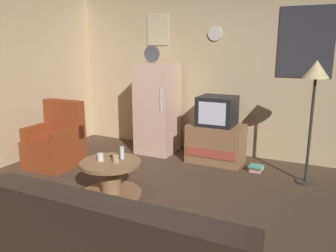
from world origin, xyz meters
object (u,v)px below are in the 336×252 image
Objects in this scene: coffee_table at (111,178)px; armchair at (56,143)px; crt_tv at (217,111)px; mug_ceramic_tan at (116,159)px; fridge at (157,108)px; book_stack at (256,168)px; standing_lamp at (315,79)px; mug_ceramic_white at (100,157)px; remote_control at (116,157)px; wine_glass at (122,153)px; tv_stand at (216,143)px.

armchair reaches higher than coffee_table.
mug_ceramic_tan is (-0.67, -1.72, -0.34)m from crt_tv.
book_stack is (1.71, -0.22, -0.71)m from fridge.
coffee_table is at bearing -145.38° from standing_lamp.
armchair is 4.37× the size of book_stack.
mug_ceramic_white is 2.24m from book_stack.
remote_control is at bearing 61.95° from mug_ceramic_white.
remote_control reaches higher than book_stack.
wine_glass is at bearing -113.35° from crt_tv.
crt_tv reaches higher than wine_glass.
armchair is at bearing -165.60° from standing_lamp.
mug_ceramic_white and mug_ceramic_tan have the same top height.
armchair is (-2.13, -1.17, 0.04)m from tv_stand.
standing_lamp is 2.77m from coffee_table.
crt_tv is at bearing 68.79° from mug_ceramic_tan.
armchair reaches higher than wine_glass.
wine_glass is at bearing -77.00° from fridge.
tv_stand is at bearing 64.75° from remote_control.
mug_ceramic_white reaches higher than coffee_table.
fridge is at bearing 99.77° from coffee_table.
fridge is at bearing 172.64° from book_stack.
remote_control is (-0.77, -1.57, -0.37)m from crt_tv.
standing_lamp is 7.24× the size of book_stack.
coffee_table is 4.80× the size of wine_glass.
fridge is 11.80× the size of wine_glass.
wine_glass is (0.07, 0.15, 0.29)m from coffee_table.
mug_ceramic_white is (-0.12, -0.03, 0.26)m from coffee_table.
crt_tv is at bearing 166.90° from book_stack.
tv_stand is 9.33× the size of mug_ceramic_tan.
crt_tv is at bearing -22.45° from tv_stand.
standing_lamp reaches higher than tv_stand.
mug_ceramic_tan is 2.09m from book_stack.
mug_ceramic_tan is at bearing -130.10° from book_stack.
standing_lamp is (2.38, -0.35, 0.60)m from fridge.
mug_ceramic_tan is (-1.99, -1.44, -0.89)m from standing_lamp.
coffee_table is at bearing -131.87° from book_stack.
wine_glass is (0.38, -1.64, -0.25)m from fridge.
coffee_table is 8.00× the size of mug_ceramic_white.
crt_tv is 1.01m from book_stack.
crt_tv is 2.48m from armchair.
fridge is 2.46× the size of coffee_table.
book_stack is (1.43, 1.41, -0.39)m from remote_control.
armchair reaches higher than book_stack.
armchair reaches higher than remote_control.
crt_tv is (0.00, -0.00, 0.51)m from tv_stand.
crt_tv is 1.46m from standing_lamp.
mug_ceramic_white is at bearing -172.74° from mug_ceramic_tan.
crt_tv is 0.56× the size of armchair.
remote_control is 0.16× the size of armchair.
mug_ceramic_white is (-0.19, -0.17, -0.03)m from wine_glass.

